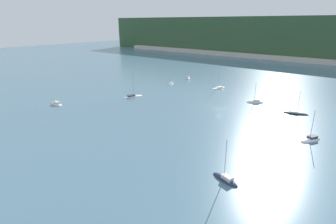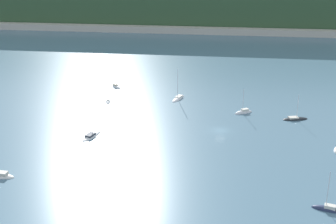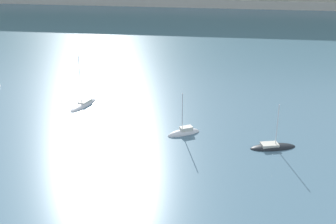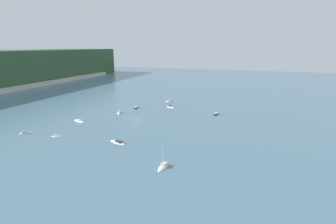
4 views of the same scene
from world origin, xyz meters
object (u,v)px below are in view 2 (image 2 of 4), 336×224
sailboat_1 (178,99)px  sailboat_8 (243,113)px  sailboat_2 (327,209)px  sailboat_6 (92,136)px  sailboat_3 (295,119)px  sailboat_4 (0,176)px  sailboat_5 (108,102)px  sailboat_7 (116,87)px

sailboat_1 → sailboat_8: bearing=82.2°
sailboat_8 → sailboat_2: bearing=76.3°
sailboat_1 → sailboat_6: sailboat_6 is taller
sailboat_2 → sailboat_6: sailboat_6 is taller
sailboat_3 → sailboat_8: size_ratio=0.97×
sailboat_2 → sailboat_8: 53.57m
sailboat_3 → sailboat_4: bearing=-162.8°
sailboat_2 → sailboat_6: (-55.16, 28.81, -0.02)m
sailboat_5 → sailboat_8: (42.75, -4.76, 0.04)m
sailboat_7 → sailboat_5: bearing=-36.7°
sailboat_4 → sailboat_6: 27.71m
sailboat_7 → sailboat_8: bearing=25.1°
sailboat_4 → sailboat_7: size_ratio=0.96×
sailboat_1 → sailboat_7: bearing=-93.9°
sailboat_3 → sailboat_7: sailboat_3 is taller
sailboat_7 → sailboat_8: sailboat_8 is taller
sailboat_5 → sailboat_7: 15.47m
sailboat_5 → sailboat_8: sailboat_8 is taller
sailboat_3 → sailboat_6: sailboat_6 is taller
sailboat_6 → sailboat_8: (40.35, 22.66, 0.01)m
sailboat_1 → sailboat_4: sailboat_1 is taller
sailboat_7 → sailboat_8: 48.11m
sailboat_2 → sailboat_4: (-69.04, 4.82, -0.01)m
sailboat_2 → sailboat_5: 80.48m
sailboat_3 → sailboat_4: size_ratio=1.05×
sailboat_2 → sailboat_5: bearing=-29.8°
sailboat_2 → sailboat_3: (-0.16, 48.04, -0.06)m
sailboat_5 → sailboat_4: bearing=-25.9°
sailboat_3 → sailboat_8: bearing=151.9°
sailboat_8 → sailboat_1: bearing=-56.6°
sailboat_1 → sailboat_3: sailboat_1 is taller
sailboat_4 → sailboat_7: (10.55, 66.86, -0.02)m
sailboat_6 → sailboat_7: (-3.32, 42.87, -0.01)m
sailboat_1 → sailboat_3: (35.46, -13.96, -0.02)m
sailboat_1 → sailboat_6: (-19.55, -33.19, 0.02)m
sailboat_6 → sailboat_8: sailboat_6 is taller
sailboat_6 → sailboat_5: bearing=22.7°
sailboat_3 → sailboat_2: bearing=-104.7°
sailboat_3 → sailboat_1: bearing=143.6°
sailboat_2 → sailboat_4: bearing=10.5°
sailboat_3 → sailboat_7: size_ratio=1.01×
sailboat_1 → sailboat_4: size_ratio=1.40×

